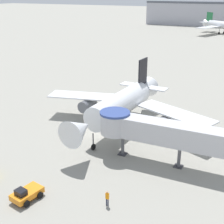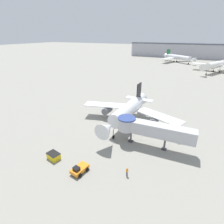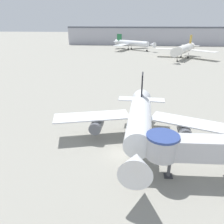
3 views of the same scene
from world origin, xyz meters
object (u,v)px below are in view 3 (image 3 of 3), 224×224
Objects in this scene: traffic_cone_starboard_wing at (212,150)px; background_jet_gold_tail at (184,49)px; main_airplane at (140,121)px; jet_bridge at (205,148)px; background_jet_green_tail at (132,43)px.

traffic_cone_starboard_wing is 95.49m from background_jet_gold_tail.
main_airplane is at bearing 175.10° from traffic_cone_starboard_wing.
jet_bridge is 0.53× the size of background_jet_gold_tail.
background_jet_green_tail is (-3.35, 130.46, 0.20)m from main_airplane.
traffic_cone_starboard_wing is at bearing -2.09° from main_airplane.
background_jet_gold_tail is (25.24, 93.39, 0.82)m from main_airplane.
jet_bridge is at bearing -40.16° from main_airplane.
background_jet_gold_tail is at bearing 77.68° from main_airplane.
background_jet_green_tail is at bearing 92.25° from jet_bridge.
traffic_cone_starboard_wing is 132.35m from background_jet_green_tail.
main_airplane is 130.50m from background_jet_green_tail.
background_jet_green_tail reaches higher than traffic_cone_starboard_wing.
background_jet_gold_tail is (17.33, 100.75, 0.66)m from jet_bridge.
traffic_cone_starboard_wing is at bearing -135.91° from background_jet_green_tail.
background_jet_gold_tail reaches higher than background_jet_green_tail.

